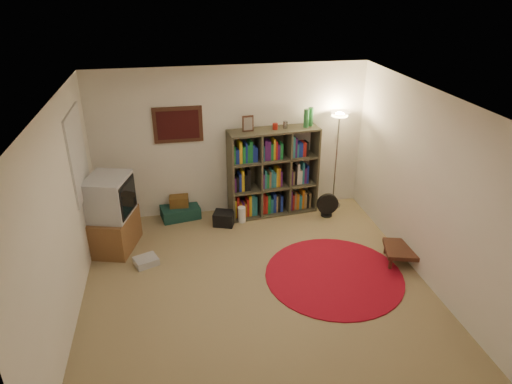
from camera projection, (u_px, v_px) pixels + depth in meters
room at (252, 200)px, 5.57m from camera, size 4.54×4.54×2.54m
bookshelf at (272, 173)px, 7.66m from camera, size 1.53×0.58×1.80m
floor_lamp at (339, 129)px, 7.57m from camera, size 0.34×0.34×1.72m
floor_fan at (327, 205)px, 7.74m from camera, size 0.37×0.20×0.42m
tv_stand at (112, 215)px, 6.70m from camera, size 0.75×0.92×1.16m
dvd_box at (146, 261)px, 6.51m from camera, size 0.39×0.36×0.11m
suitcase at (180, 212)px, 7.75m from camera, size 0.69×0.51×0.20m
wicker_basket at (179, 201)px, 7.70m from camera, size 0.33×0.24×0.18m
duffel_bag at (224, 218)px, 7.52m from camera, size 0.40×0.36×0.23m
paper_towel at (242, 215)px, 7.59m from camera, size 0.14×0.14×0.27m
red_rug at (334, 275)px, 6.28m from camera, size 1.89×1.89×0.02m
side_table at (404, 250)px, 6.50m from camera, size 0.65×0.65×0.24m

